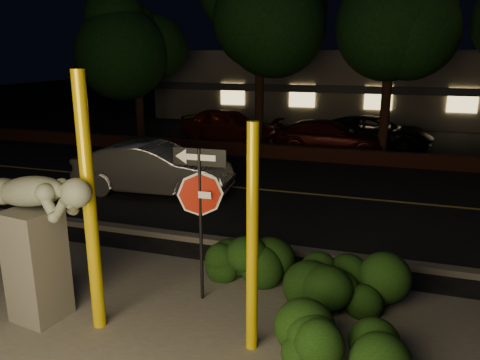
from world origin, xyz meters
name	(u,v)px	position (x,y,z in m)	size (l,w,h in m)	color
ground	(303,168)	(0.00, 10.00, 0.00)	(90.00, 90.00, 0.00)	black
patio	(143,360)	(0.00, -1.00, 0.01)	(14.00, 6.00, 0.02)	#4C4944
road	(283,192)	(0.00, 7.00, 0.01)	(80.00, 8.00, 0.01)	black
lane_marking	(283,191)	(0.00, 7.00, 0.02)	(80.00, 0.12, 0.01)	#B39D47
curb	(238,244)	(0.00, 2.90, 0.06)	(80.00, 0.25, 0.12)	#4C4944
brick_wall	(310,154)	(0.00, 11.30, 0.25)	(40.00, 0.35, 0.50)	#492117
parking_lot	(330,136)	(0.00, 17.00, 0.01)	(40.00, 12.00, 0.01)	black
building	(349,84)	(0.00, 24.99, 2.00)	(22.00, 10.20, 4.00)	#665D52
tree_far_a	(135,17)	(-8.00, 13.00, 5.34)	(4.60, 4.60, 7.43)	black
tree_far_c	(394,0)	(2.50, 12.80, 5.66)	(4.80, 4.80, 7.84)	black
yellow_pole_left	(90,207)	(-0.99, -0.49, 1.82)	(0.18, 0.18, 3.64)	#D8B109
yellow_pole_right	(252,242)	(1.25, -0.30, 1.53)	(0.15, 0.15, 3.06)	#DDB706
signpost	(200,195)	(0.12, 0.70, 1.76)	(0.84, 0.07, 2.47)	black
sculpture	(34,230)	(-1.90, -0.56, 1.40)	(2.13, 0.84, 2.27)	#4C4944
hedge_center	(239,252)	(0.43, 1.64, 0.47)	(1.80, 0.84, 0.94)	black
hedge_right	(347,274)	(2.34, 1.16, 0.56)	(1.70, 0.91, 1.11)	black
hedge_far_right	(342,331)	(2.42, -0.35, 0.52)	(1.51, 0.94, 1.05)	black
silver_sedan	(154,168)	(-3.44, 5.77, 0.72)	(1.52, 4.37, 1.44)	#A0A0A5
parked_car_red	(227,125)	(-4.25, 14.09, 0.74)	(1.76, 4.37, 1.49)	maroon
parked_car_darkred	(329,136)	(0.43, 13.01, 0.64)	(1.79, 4.41, 1.28)	#380D0A
parked_car_dark	(374,132)	(2.09, 14.51, 0.66)	(2.18, 4.74, 1.32)	black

